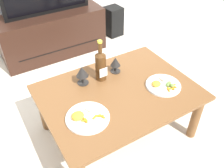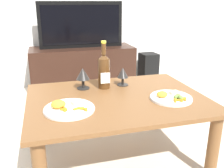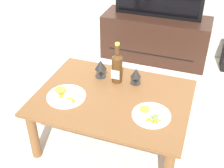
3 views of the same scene
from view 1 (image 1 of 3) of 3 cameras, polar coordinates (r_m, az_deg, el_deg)
ground_plane at (r=2.07m, az=1.36°, el=-10.81°), size 6.40×6.40×0.00m
dining_table at (r=1.81m, az=1.53°, el=-3.34°), size 1.10×0.82×0.43m
tv_stand at (r=2.96m, az=-13.70°, el=11.26°), size 1.18×0.43×0.51m
floor_speaker at (r=3.34m, az=0.31°, el=14.42°), size 0.22×0.22×0.38m
wine_bottle at (r=1.80m, az=-2.67°, el=4.55°), size 0.08×0.08×0.33m
goblet_left at (r=1.79m, az=-6.99°, el=2.70°), size 0.09×0.09×0.15m
goblet_right at (r=1.90m, az=0.81°, el=5.02°), size 0.08×0.08×0.13m
dinner_plate_left at (r=1.57m, az=-5.97°, el=-7.63°), size 0.28×0.28×0.06m
dinner_plate_right at (r=1.84m, az=11.82°, el=-0.18°), size 0.26×0.26×0.05m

